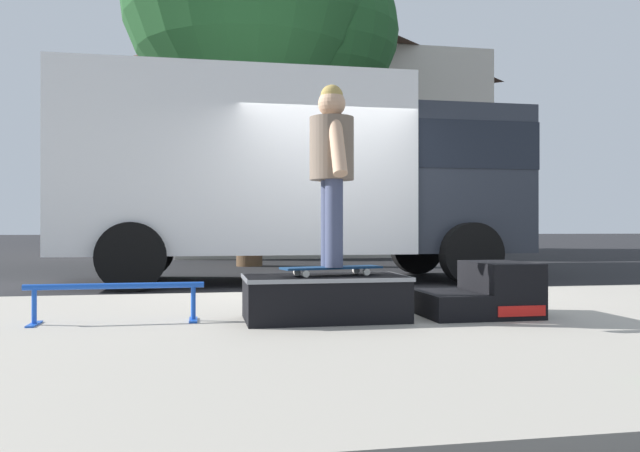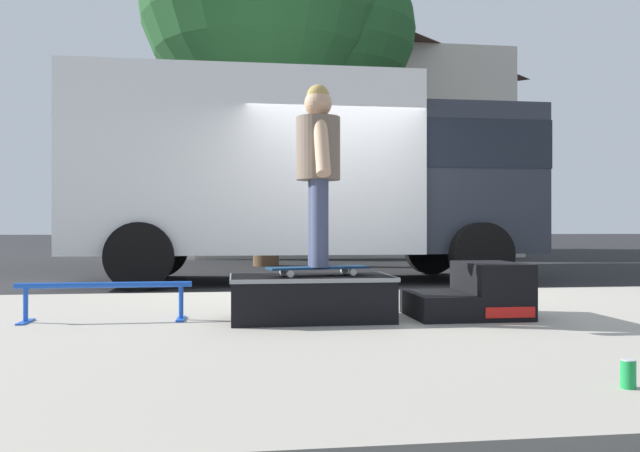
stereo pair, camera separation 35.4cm
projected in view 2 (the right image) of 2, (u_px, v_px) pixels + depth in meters
ground_plane at (352, 296)px, 7.61m from camera, size 140.00×140.00×0.00m
sidewalk_slab at (427, 332)px, 4.64m from camera, size 50.00×5.00×0.12m
skate_box at (311, 296)px, 4.82m from camera, size 1.23×0.68×0.34m
kicker_ramp at (475, 294)px, 5.00m from camera, size 0.88×0.70×0.43m
grind_rail at (105, 292)px, 4.75m from camera, size 1.29×0.28×0.29m
skateboard at (318, 268)px, 4.80m from camera, size 0.80×0.36×0.07m
skater_kid at (318, 160)px, 4.81m from camera, size 0.34×0.71×1.39m
soda_can_b at (628, 374)px, 2.77m from camera, size 0.07×0.07×0.13m
box_truck at (308, 171)px, 9.76m from camera, size 6.91×2.63×3.05m
street_tree_main at (281, 5)px, 13.67m from camera, size 5.98×5.44×8.54m
house_behind at (340, 125)px, 20.99m from camera, size 9.54×8.23×8.40m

